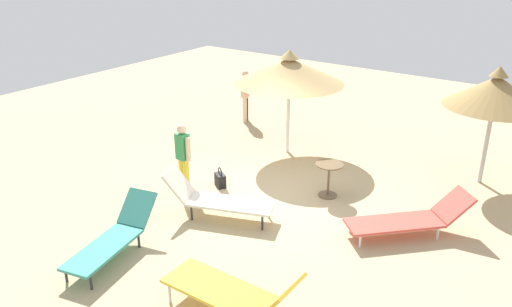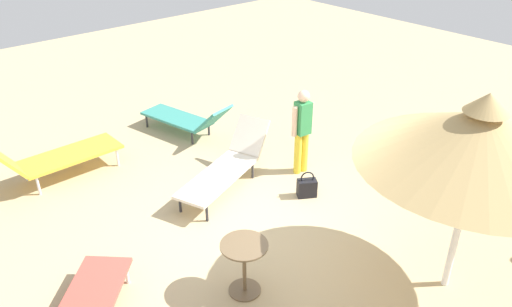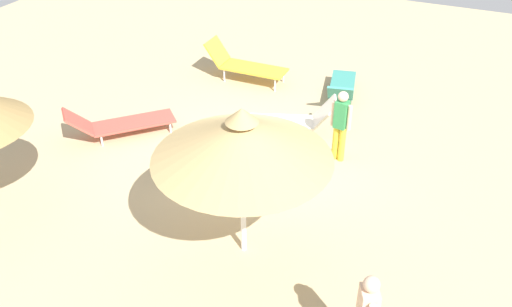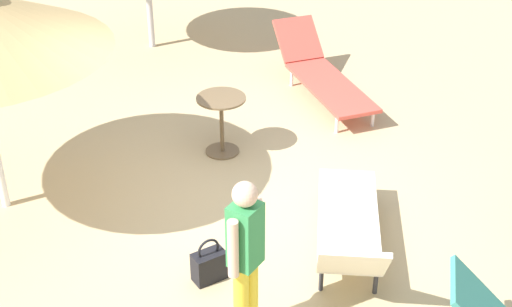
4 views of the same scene
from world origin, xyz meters
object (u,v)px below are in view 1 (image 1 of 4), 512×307
(lounge_chair_back, at_px, (216,198))
(handbag, at_px, (220,180))
(parasol_umbrella_edge, at_px, (496,92))
(lounge_chair_far_left, at_px, (235,292))
(person_standing_near_right, at_px, (183,155))
(lounge_chair_center, at_px, (114,236))
(side_table_round, at_px, (329,174))
(person_standing_front, at_px, (245,93))
(parasol_umbrella_far_right, at_px, (289,71))
(lounge_chair_near_left, at_px, (411,218))

(lounge_chair_back, xyz_separation_m, handbag, (1.10, 0.78, -0.24))
(parasol_umbrella_edge, xyz_separation_m, lounge_chair_far_left, (-6.76, 1.77, -1.66))
(lounge_chair_back, xyz_separation_m, person_standing_near_right, (0.47, 1.27, 0.45))
(parasol_umbrella_edge, relative_size, person_standing_near_right, 1.72)
(lounge_chair_center, xyz_separation_m, person_standing_near_right, (2.50, 0.68, 0.49))
(lounge_chair_back, height_order, lounge_chair_far_left, lounge_chair_far_left)
(handbag, height_order, side_table_round, side_table_round)
(person_standing_near_right, bearing_deg, lounge_chair_back, -110.54)
(handbag, xyz_separation_m, side_table_round, (0.98, -2.15, 0.34))
(parasol_umbrella_edge, xyz_separation_m, person_standing_front, (0.34, 6.81, -1.23))
(handbag, distance_m, side_table_round, 2.39)
(parasol_umbrella_far_right, bearing_deg, person_standing_near_right, 169.20)
(person_standing_near_right, relative_size, person_standing_front, 0.99)
(parasol_umbrella_far_right, bearing_deg, handbag, 177.20)
(parasol_umbrella_far_right, bearing_deg, lounge_chair_back, -169.92)
(parasol_umbrella_far_right, bearing_deg, side_table_round, -128.37)
(lounge_chair_center, height_order, person_standing_near_right, person_standing_near_right)
(lounge_chair_near_left, bearing_deg, lounge_chair_far_left, 161.22)
(parasol_umbrella_edge, height_order, handbag, parasol_umbrella_edge)
(parasol_umbrella_edge, bearing_deg, handbag, 127.50)
(lounge_chair_back, bearing_deg, parasol_umbrella_edge, -39.64)
(parasol_umbrella_far_right, height_order, person_standing_front, parasol_umbrella_far_right)
(person_standing_near_right, bearing_deg, side_table_round, -58.64)
(parasol_umbrella_edge, bearing_deg, lounge_chair_near_left, 170.49)
(parasol_umbrella_edge, xyz_separation_m, handbag, (-3.56, 4.63, -1.94))
(parasol_umbrella_far_right, xyz_separation_m, lounge_chair_far_left, (-5.79, -2.74, -1.67))
(lounge_chair_far_left, relative_size, person_standing_front, 1.36)
(lounge_chair_near_left, bearing_deg, parasol_umbrella_far_right, 61.96)
(person_standing_near_right, distance_m, handbag, 1.05)
(lounge_chair_back, relative_size, lounge_chair_far_left, 1.04)
(lounge_chair_far_left, relative_size, side_table_round, 2.86)
(lounge_chair_back, height_order, handbag, lounge_chair_back)
(lounge_chair_near_left, relative_size, side_table_round, 2.80)
(person_standing_front, bearing_deg, lounge_chair_near_left, -118.63)
(lounge_chair_near_left, height_order, person_standing_near_right, person_standing_near_right)
(lounge_chair_center, bearing_deg, parasol_umbrella_far_right, 0.71)
(lounge_chair_center, height_order, handbag, lounge_chair_center)
(parasol_umbrella_far_right, bearing_deg, lounge_chair_center, -179.29)
(lounge_chair_back, relative_size, lounge_chair_center, 1.04)
(parasol_umbrella_edge, distance_m, lounge_chair_back, 6.27)
(lounge_chair_near_left, xyz_separation_m, side_table_round, (0.52, 1.97, 0.16))
(lounge_chair_far_left, xyz_separation_m, side_table_round, (4.19, 0.72, 0.06))
(parasol_umbrella_edge, bearing_deg, lounge_chair_center, 146.39)
(lounge_chair_far_left, relative_size, lounge_chair_near_left, 1.02)
(person_standing_front, xyz_separation_m, handbag, (-3.89, -2.17, -0.72))
(person_standing_near_right, bearing_deg, parasol_umbrella_far_right, -10.80)
(lounge_chair_near_left, xyz_separation_m, person_standing_front, (3.43, 6.29, 0.54))
(lounge_chair_far_left, height_order, lounge_chair_near_left, lounge_chair_far_left)
(lounge_chair_back, bearing_deg, lounge_chair_far_left, -135.37)
(parasol_umbrella_far_right, xyz_separation_m, person_standing_near_right, (-3.21, 0.61, -1.26))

